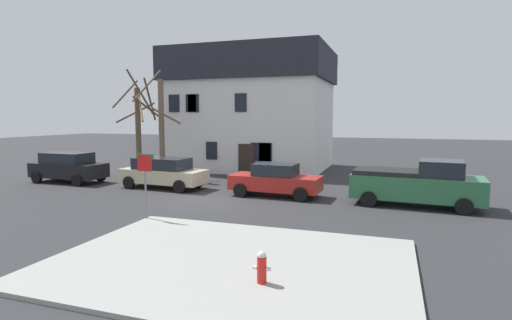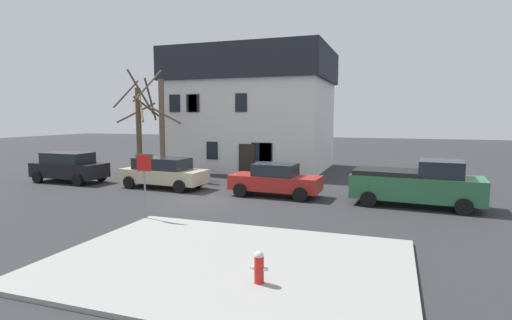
% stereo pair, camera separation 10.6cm
% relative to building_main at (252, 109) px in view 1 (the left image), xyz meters
% --- Properties ---
extents(ground_plane, '(120.00, 120.00, 0.00)m').
position_rel_building_main_xyz_m(ground_plane, '(1.83, -12.12, -4.46)').
color(ground_plane, '#2D2D30').
extents(sidewalk_slab, '(9.33, 6.78, 0.12)m').
position_rel_building_main_xyz_m(sidewalk_slab, '(6.18, -19.27, -4.40)').
color(sidewalk_slab, '#999993').
rests_on(sidewalk_slab, ground_plane).
extents(building_main, '(11.48, 8.58, 8.74)m').
position_rel_building_main_xyz_m(building_main, '(0.00, 0.00, 0.00)').
color(building_main, white).
rests_on(building_main, ground_plane).
extents(tree_bare_near, '(3.33, 3.32, 6.83)m').
position_rel_building_main_xyz_m(tree_bare_near, '(-5.63, -6.32, -1.11)').
color(tree_bare_near, brown).
rests_on(tree_bare_near, ground_plane).
extents(tree_bare_mid, '(3.11, 3.25, 6.92)m').
position_rel_building_main_xyz_m(tree_bare_mid, '(-3.61, -7.00, -1.13)').
color(tree_bare_mid, brown).
rests_on(tree_bare_mid, ground_plane).
extents(car_black_wagon, '(4.48, 2.15, 1.77)m').
position_rel_building_main_xyz_m(car_black_wagon, '(-8.02, -10.01, -3.54)').
color(car_black_wagon, black).
rests_on(car_black_wagon, ground_plane).
extents(car_beige_wagon, '(4.87, 2.28, 1.66)m').
position_rel_building_main_xyz_m(car_beige_wagon, '(-1.65, -9.90, -3.59)').
color(car_beige_wagon, '#C6B793').
rests_on(car_beige_wagon, ground_plane).
extents(car_red_sedan, '(4.48, 2.09, 1.61)m').
position_rel_building_main_xyz_m(car_red_sedan, '(4.76, -10.07, -3.65)').
color(car_red_sedan, '#AD231E').
rests_on(car_red_sedan, ground_plane).
extents(pickup_truck_green, '(5.54, 2.62, 2.04)m').
position_rel_building_main_xyz_m(pickup_truck_green, '(11.20, -10.17, -3.47)').
color(pickup_truck_green, '#2D6B42').
rests_on(pickup_truck_green, ground_plane).
extents(fire_hydrant, '(0.42, 0.22, 0.74)m').
position_rel_building_main_xyz_m(fire_hydrant, '(7.42, -20.39, -3.95)').
color(fire_hydrant, red).
rests_on(fire_hydrant, sidewalk_slab).
extents(street_sign_pole, '(0.76, 0.07, 2.52)m').
position_rel_building_main_xyz_m(street_sign_pole, '(1.52, -16.18, -2.68)').
color(street_sign_pole, slate).
rests_on(street_sign_pole, ground_plane).
extents(bicycle_leaning, '(1.71, 0.46, 1.03)m').
position_rel_building_main_xyz_m(bicycle_leaning, '(-4.67, -7.34, -4.09)').
color(bicycle_leaning, black).
rests_on(bicycle_leaning, ground_plane).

